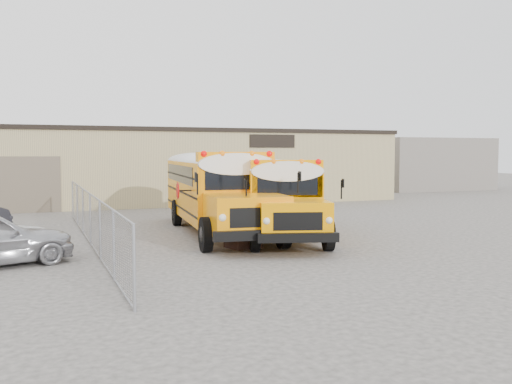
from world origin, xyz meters
name	(u,v)px	position (x,y,z in m)	size (l,w,h in m)	color
ground	(284,248)	(0.00, 0.00, 0.00)	(120.00, 120.00, 0.00)	#45423F
warehouse	(159,165)	(0.00, 19.99, 2.37)	(30.20, 10.20, 4.67)	tan
chainlink_fence	(90,219)	(-6.00, 3.00, 0.90)	(0.07, 18.07, 1.81)	#919398
distant_building_right	(420,164)	(24.00, 24.00, 2.20)	(10.00, 8.00, 4.40)	gray
school_bus_left	(190,178)	(-0.22, 11.31, 1.89)	(4.02, 11.40, 3.27)	#FF9306
school_bus_right	(261,182)	(2.88, 9.22, 1.73)	(5.26, 10.51, 2.99)	#FF9B00
tarp_bundle	(243,225)	(-1.28, 0.48, 0.76)	(1.17, 1.09, 1.49)	black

